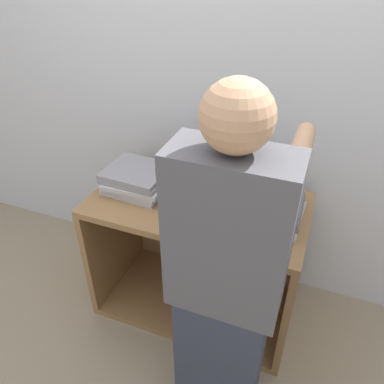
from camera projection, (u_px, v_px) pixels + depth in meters
The scene contains 7 objects.
ground_plane at pixel (178, 342), 2.10m from camera, with size 12.00×12.00×0.00m, color gray.
wall_back at pixel (226, 93), 1.98m from camera, with size 8.00×0.05×2.40m.
cart at pixel (202, 249), 2.18m from camera, with size 1.11×0.61×0.76m.
laptop_open at pixel (203, 187), 1.93m from camera, with size 0.31×0.40×0.27m.
laptop_stack_left at pixel (138, 179), 1.98m from camera, with size 0.34×0.30×0.12m.
laptop_stack_right at pixel (268, 206), 1.77m from camera, with size 0.33×0.30×0.14m.
person at pixel (225, 292), 1.38m from camera, with size 0.40×0.52×1.59m.
Camera 1 is at (0.53, -1.16, 1.87)m, focal length 35.00 mm.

